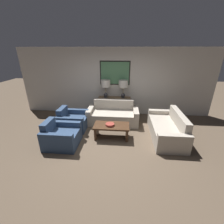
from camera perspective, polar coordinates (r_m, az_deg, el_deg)
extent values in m
plane|color=brown|center=(4.43, -1.28, -12.53)|extent=(20.00, 20.00, 0.00)
cube|color=beige|center=(6.18, 1.14, 11.24)|extent=(7.76, 0.10, 2.65)
cube|color=black|center=(6.06, 1.13, 14.61)|extent=(1.18, 0.01, 0.92)
cube|color=#4C7F56|center=(6.05, 1.12, 14.61)|extent=(1.10, 0.02, 0.84)
cube|color=brown|center=(6.17, 0.89, 2.13)|extent=(1.30, 0.40, 0.77)
cylinder|color=#333338|center=(6.07, -2.36, 5.73)|extent=(0.14, 0.14, 0.02)
sphere|color=#333338|center=(6.05, -2.38, 6.59)|extent=(0.16, 0.16, 0.16)
cylinder|color=#8C7A51|center=(5.99, -2.41, 8.47)|extent=(0.02, 0.02, 0.25)
cylinder|color=#B2ADA3|center=(5.94, -2.45, 10.86)|extent=(0.37, 0.37, 0.27)
cylinder|color=#333338|center=(6.03, 4.21, 5.55)|extent=(0.14, 0.14, 0.02)
sphere|color=#333338|center=(6.00, 4.23, 6.41)|extent=(0.16, 0.16, 0.16)
cylinder|color=#8C7A51|center=(5.95, 4.29, 8.31)|extent=(0.02, 0.02, 0.25)
cylinder|color=#B2ADA3|center=(5.89, 4.36, 10.72)|extent=(0.37, 0.37, 0.27)
cube|color=#ADA393|center=(5.50, 0.25, -2.44)|extent=(1.49, 0.69, 0.43)
cube|color=#ADA393|center=(5.82, 0.62, 1.03)|extent=(1.49, 0.18, 0.81)
cube|color=#ADA393|center=(5.68, -8.08, -1.10)|extent=(0.18, 0.87, 0.57)
cube|color=#ADA393|center=(5.55, 8.95, -1.72)|extent=(0.18, 0.87, 0.57)
cube|color=#ADA393|center=(4.98, 18.72, -6.61)|extent=(0.69, 1.49, 0.43)
cube|color=#ADA393|center=(5.02, 23.80, -4.76)|extent=(0.18, 1.49, 0.81)
cube|color=#ADA393|center=(5.70, 17.91, -1.94)|extent=(0.87, 0.18, 0.57)
cube|color=#ADA393|center=(4.29, 22.41, -11.25)|extent=(0.87, 0.18, 0.57)
cube|color=#3D2616|center=(4.57, -0.18, -5.26)|extent=(1.07, 0.56, 0.05)
cube|color=#3D2616|center=(4.73, -5.92, -7.34)|extent=(0.07, 0.44, 0.39)
cube|color=#3D2616|center=(4.66, 5.66, -7.86)|extent=(0.07, 0.44, 0.39)
cylinder|color=#93382D|center=(4.51, -0.81, -4.80)|extent=(0.26, 0.26, 0.06)
cube|color=navy|center=(5.35, -13.45, -4.04)|extent=(0.73, 0.58, 0.41)
cube|color=navy|center=(5.43, -18.17, -2.18)|extent=(0.18, 0.58, 0.74)
cube|color=navy|center=(5.04, -15.75, -5.00)|extent=(0.91, 0.14, 0.57)
cube|color=navy|center=(5.65, -13.30, -1.64)|extent=(0.91, 0.14, 0.57)
cube|color=navy|center=(4.54, -17.26, -9.62)|extent=(0.73, 0.58, 0.41)
cube|color=navy|center=(4.64, -22.74, -7.28)|extent=(0.18, 0.58, 0.74)
cube|color=navy|center=(4.26, -20.29, -11.11)|extent=(0.91, 0.14, 0.57)
cube|color=navy|center=(4.82, -16.83, -6.47)|extent=(0.91, 0.14, 0.57)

